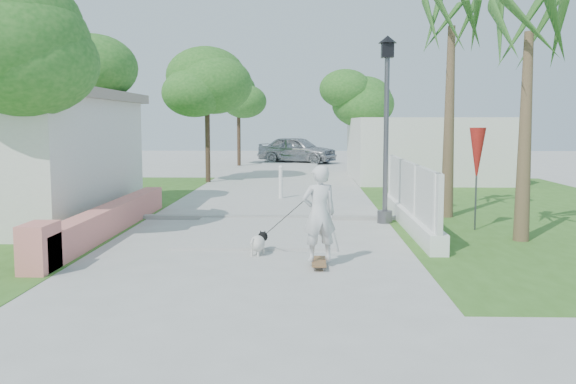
{
  "coord_description": "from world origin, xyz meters",
  "views": [
    {
      "loc": [
        1.02,
        -9.85,
        2.41
      ],
      "look_at": [
        0.66,
        2.23,
        1.1
      ],
      "focal_mm": 40.0,
      "sensor_mm": 36.0,
      "label": 1
    }
  ],
  "objects_px": {
    "street_lamp": "(386,122)",
    "bollard": "(281,181)",
    "parked_car": "(297,150)",
    "patio_umbrella": "(477,155)",
    "dog": "(258,242)",
    "skateboarder": "(292,218)"
  },
  "relations": [
    {
      "from": "dog",
      "to": "parked_car",
      "type": "bearing_deg",
      "value": 111.67
    },
    {
      "from": "bollard",
      "to": "skateboarder",
      "type": "bearing_deg",
      "value": -86.31
    },
    {
      "from": "street_lamp",
      "to": "patio_umbrella",
      "type": "xyz_separation_m",
      "value": [
        1.9,
        -1.0,
        -0.74
      ]
    },
    {
      "from": "parked_car",
      "to": "bollard",
      "type": "bearing_deg",
      "value": -156.78
    },
    {
      "from": "parked_car",
      "to": "skateboarder",
      "type": "bearing_deg",
      "value": -155.33
    },
    {
      "from": "street_lamp",
      "to": "bollard",
      "type": "distance_m",
      "value": 5.56
    },
    {
      "from": "dog",
      "to": "parked_car",
      "type": "xyz_separation_m",
      "value": [
        0.3,
        26.68,
        0.57
      ]
    },
    {
      "from": "dog",
      "to": "skateboarder",
      "type": "bearing_deg",
      "value": -18.72
    },
    {
      "from": "patio_umbrella",
      "to": "skateboarder",
      "type": "bearing_deg",
      "value": -140.1
    },
    {
      "from": "parked_car",
      "to": "patio_umbrella",
      "type": "bearing_deg",
      "value": -145.68
    },
    {
      "from": "street_lamp",
      "to": "skateboarder",
      "type": "bearing_deg",
      "value": -115.97
    },
    {
      "from": "patio_umbrella",
      "to": "parked_car",
      "type": "height_order",
      "value": "patio_umbrella"
    },
    {
      "from": "bollard",
      "to": "patio_umbrella",
      "type": "relative_size",
      "value": 0.47
    },
    {
      "from": "street_lamp",
      "to": "parked_car",
      "type": "height_order",
      "value": "street_lamp"
    },
    {
      "from": "skateboarder",
      "to": "parked_car",
      "type": "height_order",
      "value": "skateboarder"
    },
    {
      "from": "bollard",
      "to": "patio_umbrella",
      "type": "xyz_separation_m",
      "value": [
        4.6,
        -5.5,
        1.1
      ]
    },
    {
      "from": "patio_umbrella",
      "to": "skateboarder",
      "type": "height_order",
      "value": "patio_umbrella"
    },
    {
      "from": "street_lamp",
      "to": "bollard",
      "type": "bearing_deg",
      "value": 120.96
    },
    {
      "from": "dog",
      "to": "parked_car",
      "type": "relative_size",
      "value": 0.13
    },
    {
      "from": "bollard",
      "to": "skateboarder",
      "type": "height_order",
      "value": "skateboarder"
    },
    {
      "from": "street_lamp",
      "to": "parked_car",
      "type": "distance_m",
      "value": 23.06
    },
    {
      "from": "dog",
      "to": "bollard",
      "type": "bearing_deg",
      "value": 111.87
    }
  ]
}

